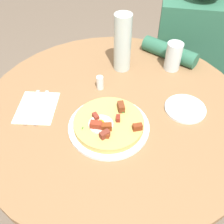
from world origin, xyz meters
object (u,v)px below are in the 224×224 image
object	(u,v)px
knife	(42,107)
water_bottle	(122,43)
person_seated	(185,73)
bread_plate	(185,109)
fork	(32,106)
dining_table	(114,135)
pizza_plate	(109,127)
breakfast_pizza	(109,123)
salt_shaker	(100,83)
water_glass	(173,56)

from	to	relation	value
knife	water_bottle	bearing A→B (deg)	133.22
person_seated	bread_plate	size ratio (longest dim) A/B	7.51
person_seated	fork	xyz separation A→B (m)	(0.62, 0.67, 0.26)
bread_plate	water_bottle	xyz separation A→B (m)	(0.27, -0.22, 0.12)
dining_table	pizza_plate	bearing A→B (deg)	90.80
pizza_plate	breakfast_pizza	size ratio (longest dim) A/B	1.16
breakfast_pizza	bread_plate	distance (m)	0.30
pizza_plate	bread_plate	xyz separation A→B (m)	(-0.26, -0.14, -0.00)
salt_shaker	water_glass	bearing A→B (deg)	-146.01
dining_table	person_seated	size ratio (longest dim) A/B	0.90
water_bottle	breakfast_pizza	bearing A→B (deg)	91.68
dining_table	salt_shaker	size ratio (longest dim) A/B	18.17
bread_plate	water_glass	distance (m)	0.27
breakfast_pizza	fork	xyz separation A→B (m)	(0.30, -0.05, -0.02)
pizza_plate	knife	world-z (taller)	pizza_plate
fork	knife	world-z (taller)	same
bread_plate	water_glass	bearing A→B (deg)	-77.60
person_seated	water_glass	distance (m)	0.47
dining_table	water_bottle	size ratio (longest dim) A/B	4.17
dining_table	knife	distance (m)	0.33
dining_table	bread_plate	size ratio (longest dim) A/B	6.73
bread_plate	knife	xyz separation A→B (m)	(0.53, 0.09, 0.00)
salt_shaker	breakfast_pizza	bearing A→B (deg)	110.16
person_seated	water_bottle	world-z (taller)	person_seated
dining_table	fork	distance (m)	0.36
fork	knife	size ratio (longest dim) A/B	1.00
bread_plate	salt_shaker	bearing A→B (deg)	-10.92
dining_table	pizza_plate	size ratio (longest dim) A/B	3.64
bread_plate	fork	xyz separation A→B (m)	(0.56, 0.09, 0.00)
breakfast_pizza	water_bottle	world-z (taller)	water_bottle
knife	salt_shaker	distance (m)	0.24
person_seated	knife	bearing A→B (deg)	48.68
water_glass	salt_shaker	world-z (taller)	water_glass
knife	fork	bearing A→B (deg)	-90.00
person_seated	pizza_plate	xyz separation A→B (m)	(0.32, 0.72, 0.26)
person_seated	water_bottle	distance (m)	0.62
pizza_plate	water_glass	world-z (taller)	water_glass
pizza_plate	fork	xyz separation A→B (m)	(0.30, -0.05, 0.00)
fork	dining_table	bearing A→B (deg)	96.04
pizza_plate	knife	size ratio (longest dim) A/B	1.55
person_seated	pizza_plate	distance (m)	0.83
fork	salt_shaker	size ratio (longest dim) A/B	3.22
dining_table	salt_shaker	bearing A→B (deg)	-49.75
water_glass	salt_shaker	distance (m)	0.34
person_seated	pizza_plate	bearing A→B (deg)	65.90
water_bottle	salt_shaker	xyz separation A→B (m)	(0.06, 0.15, -0.09)
knife	pizza_plate	bearing A→B (deg)	72.37
bread_plate	water_bottle	bearing A→B (deg)	-38.81
pizza_plate	water_glass	xyz separation A→B (m)	(-0.20, -0.39, 0.05)
person_seated	fork	size ratio (longest dim) A/B	6.31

